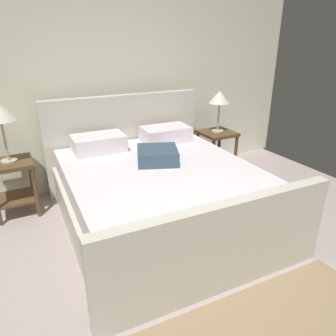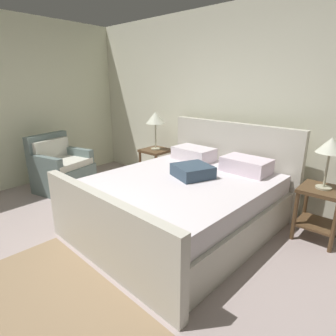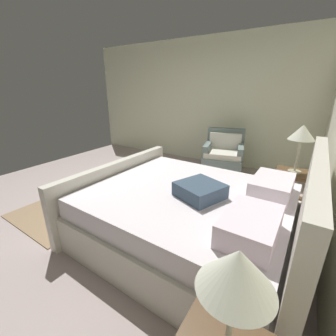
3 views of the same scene
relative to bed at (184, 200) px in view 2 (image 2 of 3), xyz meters
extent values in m
cube|color=#AE9C99|center=(-0.15, -1.46, -0.36)|extent=(5.55, 5.35, 0.02)
cube|color=#EAE8CD|center=(-0.15, 1.27, 1.00)|extent=(5.67, 0.12, 2.69)
cube|color=beige|center=(0.00, -0.05, -0.15)|extent=(1.90, 2.10, 0.40)
cube|color=beige|center=(0.04, 1.01, 0.23)|extent=(1.94, 0.18, 1.16)
cube|color=beige|center=(-0.05, -1.12, 0.03)|extent=(1.94, 0.18, 0.75)
cube|color=white|center=(0.00, -0.05, 0.16)|extent=(1.82, 2.04, 0.22)
cube|color=white|center=(-0.38, 0.70, 0.36)|extent=(0.57, 0.38, 0.18)
cube|color=white|center=(0.44, 0.67, 0.36)|extent=(0.57, 0.38, 0.18)
cube|color=#374A5D|center=(0.05, 0.10, 0.34)|extent=(0.52, 0.52, 0.14)
cube|color=brown|center=(1.29, 0.76, 0.23)|extent=(0.44, 0.44, 0.04)
cube|color=brown|center=(1.29, 0.76, -0.17)|extent=(0.40, 0.40, 0.02)
cylinder|color=brown|center=(1.10, 0.57, -0.07)|extent=(0.04, 0.04, 0.56)
cylinder|color=brown|center=(1.48, 0.57, -0.07)|extent=(0.04, 0.04, 0.56)
cylinder|color=brown|center=(1.10, 0.95, -0.07)|extent=(0.04, 0.04, 0.56)
cylinder|color=#B7B293|center=(1.29, 0.76, 0.26)|extent=(0.16, 0.16, 0.02)
cylinder|color=#B7B293|center=(1.29, 0.76, 0.46)|extent=(0.02, 0.02, 0.37)
cone|color=silver|center=(1.29, 0.76, 0.73)|extent=(0.28, 0.28, 0.16)
cube|color=brown|center=(-1.29, 0.86, 0.23)|extent=(0.44, 0.44, 0.04)
cube|color=brown|center=(-1.29, 0.86, -0.17)|extent=(0.40, 0.40, 0.02)
cylinder|color=brown|center=(-1.48, 0.67, -0.07)|extent=(0.04, 0.04, 0.56)
cylinder|color=brown|center=(-1.10, 0.67, -0.07)|extent=(0.04, 0.04, 0.56)
cylinder|color=brown|center=(-1.48, 1.05, -0.07)|extent=(0.04, 0.04, 0.56)
cylinder|color=brown|center=(-1.10, 1.05, -0.07)|extent=(0.04, 0.04, 0.56)
cylinder|color=#B7B293|center=(-1.29, 0.86, 0.26)|extent=(0.16, 0.16, 0.02)
cylinder|color=#B7B293|center=(-1.29, 0.86, 0.48)|extent=(0.02, 0.02, 0.42)
cone|color=silver|center=(-1.29, 0.86, 0.78)|extent=(0.31, 0.31, 0.19)
cube|color=slate|center=(-2.15, -0.37, -0.14)|extent=(0.86, 0.86, 0.42)
cube|color=silver|center=(-2.15, -0.37, 0.12)|extent=(0.79, 0.79, 0.10)
cube|color=slate|center=(-2.45, -0.43, 0.31)|extent=(0.28, 0.73, 0.48)
cube|color=silver|center=(-2.36, -0.41, 0.29)|extent=(0.23, 0.62, 0.36)
cube|color=slate|center=(-2.08, -0.67, 0.18)|extent=(0.65, 0.24, 0.22)
cube|color=slate|center=(-2.22, -0.06, 0.18)|extent=(0.65, 0.24, 0.22)
cube|color=#987C5B|center=(0.00, -1.81, -0.34)|extent=(1.87, 1.25, 0.01)
camera|label=1|loc=(-1.27, -2.60, 1.45)|focal=33.84mm
camera|label=2|loc=(1.86, -2.39, 1.34)|focal=29.51mm
camera|label=3|loc=(1.89, 0.86, 1.29)|focal=23.46mm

